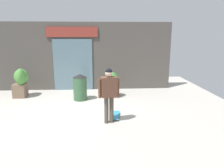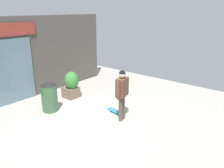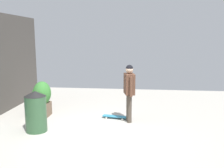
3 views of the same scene
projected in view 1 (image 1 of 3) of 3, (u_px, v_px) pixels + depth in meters
ground_plane at (76, 112)px, 7.31m from camera, size 12.00×12.00×0.00m
building_facade at (81, 57)px, 10.09m from camera, size 8.60×0.31×3.21m
skateboarder at (109, 90)px, 6.19m from camera, size 0.63×0.36×1.68m
skateboard at (116, 115)px, 6.84m from camera, size 0.34×0.81×0.08m
planter_box_left at (112, 83)px, 8.98m from camera, size 0.59×0.64×1.10m
planter_box_right at (21, 81)px, 8.94m from camera, size 0.60×0.78×1.26m
trash_bin at (80, 87)px, 8.55m from camera, size 0.56×0.56×1.08m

